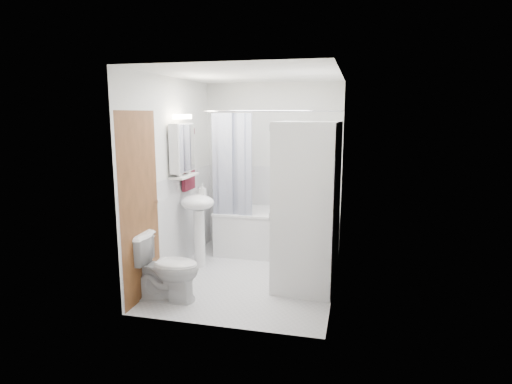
% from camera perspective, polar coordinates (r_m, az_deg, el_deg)
% --- Properties ---
extents(floor, '(2.60, 2.60, 0.00)m').
position_cam_1_polar(floor, '(5.36, -0.60, -11.12)').
color(floor, silver).
rests_on(floor, ground).
extents(room_walls, '(2.60, 2.60, 2.60)m').
position_cam_1_polar(room_walls, '(5.01, -0.63, 4.91)').
color(room_walls, silver).
rests_on(room_walls, ground).
extents(wainscot, '(1.98, 2.58, 2.58)m').
position_cam_1_polar(wainscot, '(5.44, 0.14, -4.13)').
color(wainscot, white).
rests_on(wainscot, ground).
extents(door, '(0.05, 2.00, 2.00)m').
position_cam_1_polar(door, '(4.90, -13.07, -1.26)').
color(door, brown).
rests_on(door, ground).
extents(bathtub, '(1.62, 0.77, 0.62)m').
position_cam_1_polar(bathtub, '(6.08, 2.55, -5.10)').
color(bathtub, white).
rests_on(bathtub, ground).
extents(tub_spout, '(0.04, 0.12, 0.04)m').
position_cam_1_polar(tub_spout, '(6.24, 4.98, 0.88)').
color(tub_spout, silver).
rests_on(tub_spout, room_walls).
extents(curtain_rod, '(1.80, 0.02, 0.02)m').
position_cam_1_polar(curtain_rod, '(5.54, 2.04, 10.75)').
color(curtain_rod, silver).
rests_on(curtain_rod, room_walls).
extents(shower_curtain, '(0.55, 0.02, 1.45)m').
position_cam_1_polar(shower_curtain, '(5.71, -3.19, 3.19)').
color(shower_curtain, '#131D44').
rests_on(shower_curtain, curtain_rod).
extents(sink, '(0.44, 0.37, 1.04)m').
position_cam_1_polar(sink, '(5.54, -7.74, -2.88)').
color(sink, white).
rests_on(sink, ground).
extents(medicine_cabinet, '(0.13, 0.50, 0.71)m').
position_cam_1_polar(medicine_cabinet, '(5.38, -9.80, 5.98)').
color(medicine_cabinet, white).
rests_on(medicine_cabinet, room_walls).
extents(shelf, '(0.18, 0.54, 0.02)m').
position_cam_1_polar(shelf, '(5.42, -9.53, 2.13)').
color(shelf, silver).
rests_on(shelf, room_walls).
extents(shower_caddy, '(0.22, 0.06, 0.02)m').
position_cam_1_polar(shower_caddy, '(6.19, 5.46, 2.79)').
color(shower_caddy, silver).
rests_on(shower_caddy, room_walls).
extents(towel, '(0.07, 0.34, 0.81)m').
position_cam_1_polar(towel, '(5.64, -9.06, 4.45)').
color(towel, maroon).
rests_on(towel, room_walls).
extents(washer_dryer, '(0.72, 0.71, 1.88)m').
position_cam_1_polar(washer_dryer, '(4.78, 6.70, -2.05)').
color(washer_dryer, white).
rests_on(washer_dryer, ground).
extents(toilet, '(0.75, 0.45, 0.71)m').
position_cam_1_polar(toilet, '(4.71, -11.86, -9.84)').
color(toilet, white).
rests_on(toilet, ground).
extents(soap_pump, '(0.08, 0.17, 0.08)m').
position_cam_1_polar(soap_pump, '(5.53, -7.13, -0.27)').
color(soap_pump, gray).
rests_on(soap_pump, sink).
extents(shelf_bottle, '(0.07, 0.18, 0.07)m').
position_cam_1_polar(shelf_bottle, '(5.28, -10.18, 2.41)').
color(shelf_bottle, gray).
rests_on(shelf_bottle, shelf).
extents(shelf_cup, '(0.10, 0.09, 0.10)m').
position_cam_1_polar(shelf_cup, '(5.52, -9.07, 2.96)').
color(shelf_cup, gray).
rests_on(shelf_cup, shelf).
extents(shampoo_a, '(0.13, 0.17, 0.13)m').
position_cam_1_polar(shampoo_a, '(6.18, 5.35, 3.49)').
color(shampoo_a, gray).
rests_on(shampoo_a, shower_caddy).
extents(shampoo_b, '(0.08, 0.21, 0.08)m').
position_cam_1_polar(shampoo_b, '(6.17, 6.45, 3.22)').
color(shampoo_b, '#23498F').
rests_on(shampoo_b, shower_caddy).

